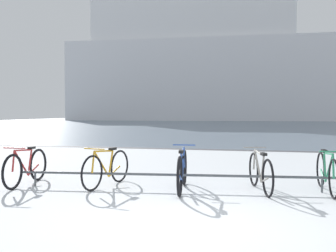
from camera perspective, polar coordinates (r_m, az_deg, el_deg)
name	(u,v)px	position (r m, az deg, el deg)	size (l,w,h in m)	color
ground	(247,121)	(58.86, 11.83, 0.68)	(80.00, 132.00, 0.08)	silver
bike_rack	(172,175)	(7.48, 0.68, -7.44)	(6.27, 0.70, 0.31)	#4C5156
bicycle_0	(26,167)	(8.40, -20.64, -5.84)	(0.46, 1.71, 0.82)	black
bicycle_1	(107,168)	(7.82, -9.26, -6.32)	(0.51, 1.68, 0.82)	black
bicycle_2	(182,171)	(7.33, 2.16, -6.76)	(0.46, 1.81, 0.85)	black
bicycle_3	(260,172)	(7.48, 13.75, -6.77)	(0.55, 1.67, 0.81)	black
bicycle_4	(327,172)	(7.75, 22.85, -6.48)	(0.46, 1.78, 0.83)	black
ferry_ship	(196,60)	(63.42, 4.18, 9.86)	(43.38, 9.80, 29.61)	white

